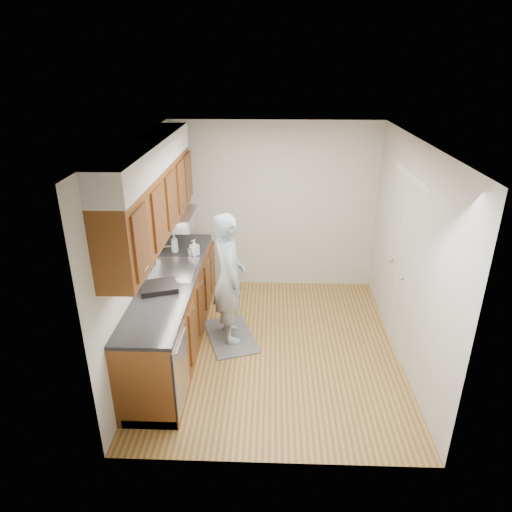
{
  "coord_description": "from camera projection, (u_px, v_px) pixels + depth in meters",
  "views": [
    {
      "loc": [
        -0.04,
        -4.7,
        3.29
      ],
      "look_at": [
        -0.22,
        0.25,
        1.12
      ],
      "focal_mm": 32.0,
      "sensor_mm": 36.0,
      "label": 1
    }
  ],
  "objects": [
    {
      "name": "person",
      "position": [
        229.0,
        270.0,
        5.46
      ],
      "size": [
        0.61,
        0.75,
        1.86
      ],
      "primitive_type": "imported",
      "rotation": [
        0.0,
        0.0,
        1.86
      ],
      "color": "#91A4B0",
      "rests_on": "floor_mat"
    },
    {
      "name": "ceiling",
      "position": [
        277.0,
        141.0,
        4.62
      ],
      "size": [
        3.5,
        3.5,
        0.0
      ],
      "primitive_type": "plane",
      "rotation": [
        3.14,
        0.0,
        0.0
      ],
      "color": "white",
      "rests_on": "wall_left"
    },
    {
      "name": "wall_right",
      "position": [
        409.0,
        256.0,
        5.07
      ],
      "size": [
        0.02,
        3.5,
        2.5
      ],
      "primitive_type": "cube",
      "color": "beige",
      "rests_on": "floor"
    },
    {
      "name": "upper_cabinets",
      "position": [
        152.0,
        192.0,
        4.93
      ],
      "size": [
        0.47,
        2.8,
        1.21
      ],
      "color": "brown",
      "rests_on": "wall_left"
    },
    {
      "name": "dish_rack",
      "position": [
        159.0,
        287.0,
        5.0
      ],
      "size": [
        0.47,
        0.44,
        0.06
      ],
      "primitive_type": "cube",
      "rotation": [
        0.0,
        0.0,
        0.33
      ],
      "color": "black",
      "rests_on": "counter"
    },
    {
      "name": "floor",
      "position": [
        273.0,
        347.0,
        5.62
      ],
      "size": [
        3.5,
        3.5,
        0.0
      ],
      "primitive_type": "plane",
      "color": "#A37C3E",
      "rests_on": "ground"
    },
    {
      "name": "soap_bottle_a",
      "position": [
        175.0,
        243.0,
        5.92
      ],
      "size": [
        0.12,
        0.12,
        0.25
      ],
      "primitive_type": "imported",
      "rotation": [
        0.0,
        0.0,
        -0.24
      ],
      "color": "#B6BDC6",
      "rests_on": "counter"
    },
    {
      "name": "soap_bottle_b",
      "position": [
        194.0,
        247.0,
        5.84
      ],
      "size": [
        0.13,
        0.13,
        0.21
      ],
      "primitive_type": "imported",
      "rotation": [
        0.0,
        0.0,
        -0.7
      ],
      "color": "#B6BDC6",
      "rests_on": "counter"
    },
    {
      "name": "steel_can",
      "position": [
        190.0,
        252.0,
        5.82
      ],
      "size": [
        0.07,
        0.07,
        0.11
      ],
      "primitive_type": "cylinder",
      "rotation": [
        0.0,
        0.0,
        -0.17
      ],
      "color": "#A5A5AA",
      "rests_on": "counter"
    },
    {
      "name": "wall_left",
      "position": [
        142.0,
        252.0,
        5.17
      ],
      "size": [
        0.02,
        3.5,
        2.5
      ],
      "primitive_type": "cube",
      "color": "beige",
      "rests_on": "floor"
    },
    {
      "name": "floor_mat",
      "position": [
        230.0,
        336.0,
        5.83
      ],
      "size": [
        0.81,
        1.04,
        0.02
      ],
      "primitive_type": "cube",
      "rotation": [
        0.0,
        0.0,
        0.33
      ],
      "color": "slate",
      "rests_on": "floor"
    },
    {
      "name": "counter",
      "position": [
        174.0,
        311.0,
        5.47
      ],
      "size": [
        0.64,
        2.8,
        1.3
      ],
      "color": "brown",
      "rests_on": "floor"
    },
    {
      "name": "wall_back",
      "position": [
        274.0,
        207.0,
        6.72
      ],
      "size": [
        3.0,
        0.02,
        2.5
      ],
      "primitive_type": "cube",
      "color": "beige",
      "rests_on": "floor"
    },
    {
      "name": "closet_door",
      "position": [
        399.0,
        263.0,
        5.44
      ],
      "size": [
        0.02,
        1.22,
        2.05
      ],
      "primitive_type": "cube",
      "color": "white",
      "rests_on": "wall_right"
    }
  ]
}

